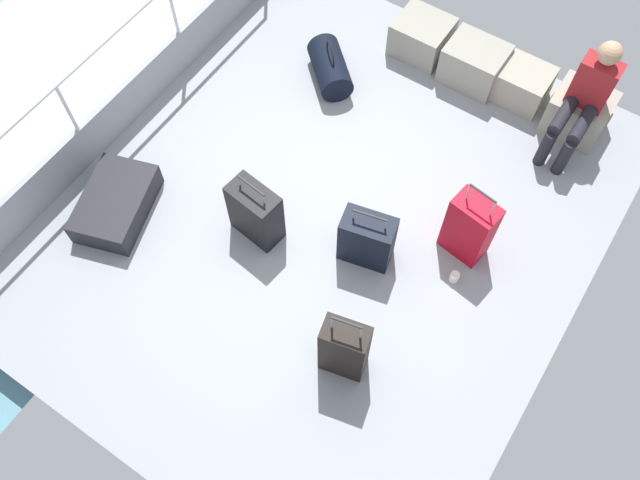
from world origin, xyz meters
The scene contains 16 objects.
ground_plane centered at (0.00, 0.00, -0.03)m, with size 4.40×5.20×0.06m, color gray.
gunwale_port centered at (-2.17, 0.00, 0.23)m, with size 0.06×5.20×0.45m, color gray.
railing_port centered at (-2.17, 0.00, 0.78)m, with size 0.04×4.20×1.02m.
sea_wake centered at (-3.60, 0.00, -0.34)m, with size 12.00×12.00×0.01m.
cargo_crate_0 centered at (-0.30, 2.17, 0.19)m, with size 0.57×0.48×0.37m.
cargo_crate_1 centered at (0.31, 2.12, 0.21)m, with size 0.60×0.45×0.42m.
cargo_crate_2 centered at (0.81, 2.17, 0.18)m, with size 0.54×0.43×0.36m.
cargo_crate_3 centered at (1.40, 2.12, 0.21)m, with size 0.56×0.47×0.42m.
passenger_seated centered at (1.40, 1.93, 0.59)m, with size 0.34×0.66×1.12m.
suitcase_0 centered at (-1.58, -0.98, 0.12)m, with size 0.76×0.94×0.24m.
suitcase_1 centered at (-0.43, -0.46, 0.30)m, with size 0.47×0.30×0.72m.
suitcase_2 centered at (0.84, -1.07, 0.35)m, with size 0.39×0.28×0.90m.
suitcase_3 centered at (0.47, -0.15, 0.27)m, with size 0.49×0.34×0.67m.
suitcase_4 centered at (1.13, 0.37, 0.34)m, with size 0.41×0.29×0.88m.
duffel_bag centered at (-0.85, 1.34, 0.16)m, with size 0.66×0.65×0.46m.
paper_cup centered at (1.22, 0.06, 0.05)m, with size 0.08×0.08×0.10m, color white.
Camera 1 is at (1.58, -2.52, 5.10)m, focal length 37.27 mm.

